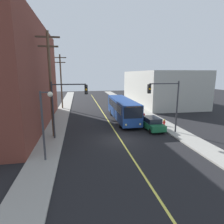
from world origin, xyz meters
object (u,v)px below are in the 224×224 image
(city_bus, at_px, (122,108))
(street_lamp_left, at_px, (45,116))
(parked_car_green, at_px, (152,123))
(traffic_signal_right_corner, at_px, (165,97))
(utility_pole_mid, at_px, (61,79))
(utility_pole_near, at_px, (50,81))
(parked_car_red, at_px, (135,112))
(fire_hydrant, at_px, (164,122))
(traffic_signal_left_corner, at_px, (68,99))

(city_bus, height_order, street_lamp_left, street_lamp_left)
(parked_car_green, relative_size, traffic_signal_right_corner, 0.74)
(utility_pole_mid, distance_m, traffic_signal_right_corner, 22.75)
(parked_car_green, bearing_deg, utility_pole_near, -176.67)
(parked_car_green, xyz_separation_m, utility_pole_mid, (-12.25, 16.87, 5.07))
(utility_pole_near, bearing_deg, parked_car_red, 33.43)
(utility_pole_near, distance_m, fire_hydrant, 15.13)
(utility_pole_near, bearing_deg, parked_car_green, 3.33)
(parked_car_red, bearing_deg, traffic_signal_left_corner, -139.91)
(utility_pole_mid, bearing_deg, traffic_signal_right_corner, -55.08)
(parked_car_green, relative_size, fire_hydrant, 5.29)
(parked_car_red, height_order, fire_hydrant, parked_car_red)
(traffic_signal_left_corner, xyz_separation_m, street_lamp_left, (-1.42, -5.25, -0.56))
(parked_car_red, distance_m, traffic_signal_left_corner, 13.57)
(city_bus, bearing_deg, fire_hydrant, -44.75)
(parked_car_green, xyz_separation_m, street_lamp_left, (-11.50, -6.64, 2.90))
(parked_car_green, bearing_deg, utility_pole_mid, 125.97)
(utility_pole_mid, bearing_deg, parked_car_green, -54.03)
(parked_car_green, bearing_deg, traffic_signal_left_corner, -172.15)
(utility_pole_mid, xyz_separation_m, traffic_signal_left_corner, (2.17, -18.26, -1.60))
(utility_pole_mid, xyz_separation_m, traffic_signal_right_corner, (12.99, -18.61, -1.60))
(parked_car_green, height_order, street_lamp_left, street_lamp_left)
(city_bus, height_order, utility_pole_mid, utility_pole_mid)
(traffic_signal_right_corner, bearing_deg, traffic_signal_left_corner, 178.19)
(parked_car_red, bearing_deg, city_bus, -150.23)
(city_bus, distance_m, utility_pole_mid, 15.42)
(traffic_signal_right_corner, height_order, street_lamp_left, traffic_signal_right_corner)
(city_bus, distance_m, utility_pole_near, 12.08)
(traffic_signal_right_corner, xyz_separation_m, fire_hydrant, (1.44, 2.79, -3.72))
(fire_hydrant, bearing_deg, traffic_signal_left_corner, -168.69)
(city_bus, relative_size, utility_pole_near, 1.11)
(traffic_signal_right_corner, bearing_deg, utility_pole_near, 175.22)
(traffic_signal_right_corner, distance_m, street_lamp_left, 13.20)
(parked_car_red, height_order, traffic_signal_left_corner, traffic_signal_left_corner)
(parked_car_green, xyz_separation_m, traffic_signal_left_corner, (-10.08, -1.39, 3.46))
(city_bus, relative_size, utility_pole_mid, 1.16)
(parked_car_red, relative_size, street_lamp_left, 0.81)
(utility_pole_near, bearing_deg, street_lamp_left, -87.30)
(fire_hydrant, bearing_deg, traffic_signal_right_corner, -117.24)
(utility_pole_near, relative_size, traffic_signal_left_corner, 1.83)
(parked_car_red, xyz_separation_m, traffic_signal_left_corner, (-10.04, -8.45, 3.46))
(utility_pole_near, xyz_separation_m, street_lamp_left, (0.28, -5.96, -2.42))
(traffic_signal_left_corner, bearing_deg, traffic_signal_right_corner, -1.81)
(utility_pole_near, distance_m, utility_pole_mid, 17.57)
(city_bus, distance_m, parked_car_green, 6.26)
(parked_car_green, height_order, traffic_signal_right_corner, traffic_signal_right_corner)
(parked_car_green, height_order, traffic_signal_left_corner, traffic_signal_left_corner)
(utility_pole_mid, relative_size, street_lamp_left, 1.91)
(utility_pole_mid, height_order, traffic_signal_right_corner, utility_pole_mid)
(street_lamp_left, height_order, fire_hydrant, street_lamp_left)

